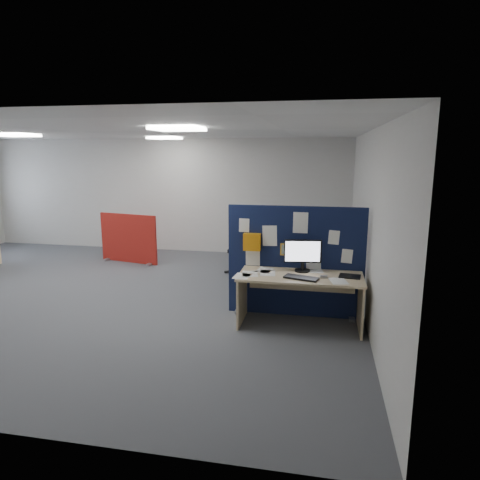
% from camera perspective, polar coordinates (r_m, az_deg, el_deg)
% --- Properties ---
extents(floor, '(9.00, 9.00, 0.00)m').
position_cam_1_polar(floor, '(7.77, -19.39, -6.88)').
color(floor, '#4F5257').
rests_on(floor, ground).
extents(ceiling, '(9.00, 7.00, 0.02)m').
position_cam_1_polar(ceiling, '(7.41, -20.83, 13.38)').
color(ceiling, white).
rests_on(ceiling, wall_back).
extents(wall_back, '(9.00, 0.02, 2.70)m').
position_cam_1_polar(wall_back, '(10.60, -10.37, 5.88)').
color(wall_back, silver).
rests_on(wall_back, floor).
extents(wall_right, '(0.02, 7.00, 2.70)m').
position_cam_1_polar(wall_right, '(6.45, 16.74, 1.94)').
color(wall_right, silver).
rests_on(wall_right, floor).
extents(ceiling_lights, '(4.10, 4.10, 0.04)m').
position_cam_1_polar(ceiling_lights, '(7.83, -16.07, 13.32)').
color(ceiling_lights, white).
rests_on(ceiling_lights, ceiling).
extents(navy_divider, '(1.97, 0.30, 1.63)m').
position_cam_1_polar(navy_divider, '(6.28, 7.19, -2.85)').
color(navy_divider, black).
rests_on(navy_divider, floor).
extents(main_desk, '(1.69, 0.75, 0.73)m').
position_cam_1_polar(main_desk, '(6.01, 8.05, -6.16)').
color(main_desk, '#CCB983').
rests_on(main_desk, floor).
extents(monitor_main, '(0.52, 0.22, 0.45)m').
position_cam_1_polar(monitor_main, '(6.05, 8.38, -1.84)').
color(monitor_main, black).
rests_on(monitor_main, main_desk).
extents(keyboard, '(0.48, 0.30, 0.02)m').
position_cam_1_polar(keyboard, '(5.76, 8.15, -5.01)').
color(keyboard, black).
rests_on(keyboard, main_desk).
extents(mouse, '(0.10, 0.07, 0.03)m').
position_cam_1_polar(mouse, '(5.85, 11.06, -4.84)').
color(mouse, '#9F9FA4').
rests_on(mouse, main_desk).
extents(paper_tray, '(0.31, 0.26, 0.01)m').
position_cam_1_polar(paper_tray, '(5.98, 14.43, -4.70)').
color(paper_tray, black).
rests_on(paper_tray, main_desk).
extents(red_divider, '(1.40, 0.34, 1.07)m').
position_cam_1_polar(red_divider, '(9.64, -14.64, 0.14)').
color(red_divider, maroon).
rests_on(red_divider, floor).
extents(office_chair, '(0.69, 0.70, 1.05)m').
position_cam_1_polar(office_chair, '(8.47, 0.94, -0.50)').
color(office_chair, black).
rests_on(office_chair, floor).
extents(desk_papers, '(1.53, 0.80, 0.00)m').
position_cam_1_polar(desk_papers, '(5.94, 5.26, -4.52)').
color(desk_papers, white).
rests_on(desk_papers, main_desk).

